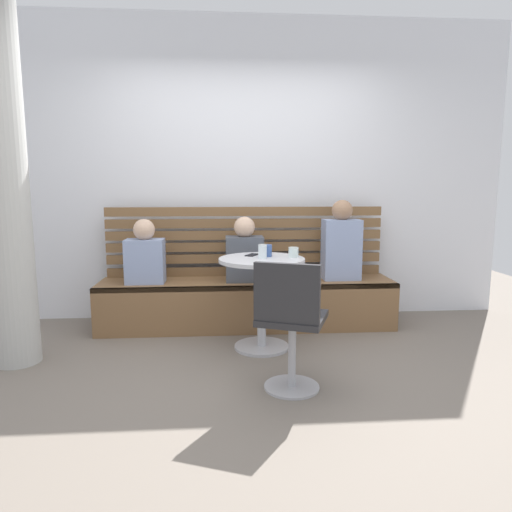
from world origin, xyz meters
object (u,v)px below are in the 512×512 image
object	(u,v)px
booth_bench	(247,303)
person_child_middle	(145,255)
white_chair	(290,322)
cup_water_clear	(263,251)
cup_glass_short	(293,252)
person_adult	(341,244)
cup_mug_blue	(267,251)
phone_on_table	(252,255)
cafe_table	(262,286)
person_child_left	(245,253)

from	to	relation	value
booth_bench	person_child_middle	xyz separation A→B (m)	(-0.92, -0.03, 0.47)
white_chair	cup_water_clear	world-z (taller)	same
booth_bench	cup_glass_short	world-z (taller)	cup_glass_short
person_adult	booth_bench	bearing A→B (deg)	-179.71
person_child_middle	cup_glass_short	distance (m)	1.36
person_child_middle	cup_mug_blue	world-z (taller)	person_child_middle
cup_mug_blue	phone_on_table	bearing A→B (deg)	150.95
white_chair	person_adult	size ratio (longest dim) A/B	1.15
cup_water_clear	cup_glass_short	bearing A→B (deg)	8.80
cafe_table	phone_on_table	xyz separation A→B (m)	(-0.07, 0.15, 0.23)
cafe_table	white_chair	distance (m)	0.82
person_adult	person_child_middle	distance (m)	1.80
booth_bench	person_child_left	distance (m)	0.48
person_adult	cup_glass_short	size ratio (longest dim) A/B	9.23
white_chair	cup_mug_blue	size ratio (longest dim) A/B	8.95
cup_glass_short	booth_bench	bearing A→B (deg)	121.57
cup_mug_blue	cup_water_clear	bearing A→B (deg)	-114.06
white_chair	cup_glass_short	bearing A→B (deg)	79.96
white_chair	cup_mug_blue	world-z (taller)	white_chair
cup_water_clear	cup_mug_blue	xyz separation A→B (m)	(0.04, 0.09, -0.01)
cup_water_clear	phone_on_table	world-z (taller)	cup_water_clear
person_child_left	cup_glass_short	distance (m)	0.66
cafe_table	white_chair	xyz separation A→B (m)	(0.11, -0.81, -0.05)
white_chair	phone_on_table	distance (m)	1.01
white_chair	phone_on_table	bearing A→B (deg)	100.37
person_child_middle	phone_on_table	world-z (taller)	person_child_middle
person_child_middle	cup_water_clear	size ratio (longest dim) A/B	5.23
white_chair	person_child_middle	bearing A→B (deg)	129.19
person_child_left	cup_water_clear	xyz separation A→B (m)	(0.11, -0.58, 0.10)
cafe_table	phone_on_table	bearing A→B (deg)	114.39
cup_mug_blue	person_adult	bearing A→B (deg)	34.04
cafe_table	cup_mug_blue	distance (m)	0.29
booth_bench	cup_mug_blue	world-z (taller)	cup_mug_blue
cafe_table	cup_water_clear	world-z (taller)	cup_water_clear
cup_water_clear	cup_mug_blue	world-z (taller)	cup_water_clear
person_adult	phone_on_table	distance (m)	0.97
cafe_table	person_adult	world-z (taller)	person_adult
person_child_left	person_child_middle	bearing A→B (deg)	-178.81
person_adult	phone_on_table	bearing A→B (deg)	-152.86
cup_glass_short	cup_water_clear	size ratio (longest dim) A/B	0.73
booth_bench	cup_water_clear	size ratio (longest dim) A/B	24.55
booth_bench	cup_mug_blue	distance (m)	0.77
person_child_left	phone_on_table	xyz separation A→B (m)	(0.04, -0.42, 0.05)
cafe_table	white_chair	size ratio (longest dim) A/B	0.87
cup_mug_blue	phone_on_table	xyz separation A→B (m)	(-0.11, 0.06, -0.04)
cup_glass_short	cup_mug_blue	distance (m)	0.22
person_adult	cup_water_clear	distance (m)	0.99
person_adult	person_child_left	bearing A→B (deg)	-178.76
person_adult	cup_water_clear	xyz separation A→B (m)	(-0.79, -0.60, 0.02)
phone_on_table	person_child_left	bearing A→B (deg)	-55.80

